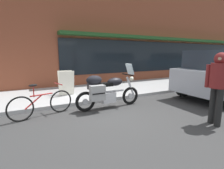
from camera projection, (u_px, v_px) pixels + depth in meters
The scene contains 7 objects.
ground_plane at pixel (111, 112), 4.96m from camera, with size 80.00×80.00×0.00m, color #373737.
storefront_building at pixel (175, 32), 11.44m from camera, with size 22.30×0.90×6.57m.
sidewalk_curb at pixel (212, 79), 11.32m from camera, with size 30.00×3.15×0.12m.
touring_motorcycle at pixel (106, 90), 5.16m from camera, with size 2.17×0.66×1.38m.
parked_bicycle at pixel (42, 104), 4.53m from camera, with size 1.68×0.59×0.92m.
pedestrian_walking at pixel (219, 80), 3.87m from camera, with size 0.48×0.53×1.71m.
sandwich_board_sign at pixel (66, 83), 6.48m from camera, with size 0.55×0.41×0.93m.
Camera 1 is at (-2.16, -4.22, 1.66)m, focal length 27.00 mm.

